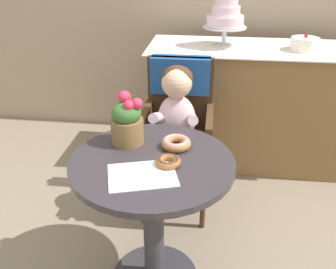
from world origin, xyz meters
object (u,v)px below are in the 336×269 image
(seated_child, at_px, (176,117))
(round_layer_cake, at_px, (305,44))
(donut_mid, at_px, (176,143))
(tiered_cake_stand, at_px, (225,17))
(donut_front, at_px, (168,161))
(cafe_table, at_px, (153,199))
(flower_vase, at_px, (127,120))
(wicker_chair, at_px, (179,112))

(seated_child, distance_m, round_layer_cake, 1.10)
(donut_mid, height_order, tiered_cake_stand, tiered_cake_stand)
(donut_front, xyz_separation_m, tiered_cake_stand, (0.23, 1.33, 0.36))
(cafe_table, xyz_separation_m, flower_vase, (-0.14, 0.14, 0.32))
(seated_child, distance_m, donut_mid, 0.43)
(donut_mid, relative_size, round_layer_cake, 0.72)
(cafe_table, height_order, round_layer_cake, round_layer_cake)
(cafe_table, distance_m, round_layer_cake, 1.57)
(flower_vase, height_order, round_layer_cake, round_layer_cake)
(wicker_chair, bearing_deg, round_layer_cake, 30.88)
(cafe_table, relative_size, tiered_cake_stand, 2.20)
(round_layer_cake, bearing_deg, donut_mid, -123.63)
(donut_mid, bearing_deg, wicker_chair, 94.52)
(donut_mid, distance_m, round_layer_cake, 1.37)
(cafe_table, height_order, wicker_chair, wicker_chair)
(wicker_chair, relative_size, flower_vase, 3.89)
(wicker_chair, distance_m, round_layer_cake, 1.02)
(seated_child, relative_size, flower_vase, 2.96)
(donut_front, xyz_separation_m, donut_mid, (0.02, 0.16, 0.00))
(wicker_chair, height_order, flower_vase, flower_vase)
(tiered_cake_stand, height_order, round_layer_cake, tiered_cake_stand)
(cafe_table, distance_m, donut_front, 0.24)
(tiered_cake_stand, bearing_deg, wicker_chair, -113.19)
(round_layer_cake, bearing_deg, wicker_chair, -145.33)
(tiered_cake_stand, bearing_deg, flower_vase, -110.81)
(seated_child, relative_size, donut_front, 6.69)
(tiered_cake_stand, bearing_deg, cafe_table, -103.02)
(flower_vase, xyz_separation_m, tiered_cake_stand, (0.44, 1.16, 0.27))
(donut_mid, bearing_deg, cafe_table, -126.24)
(seated_child, height_order, donut_front, seated_child)
(seated_child, bearing_deg, flower_vase, -114.50)
(wicker_chair, distance_m, donut_mid, 0.59)
(flower_vase, bearing_deg, tiered_cake_stand, 69.19)
(donut_front, bearing_deg, tiered_cake_stand, 80.32)
(cafe_table, bearing_deg, donut_mid, 53.76)
(wicker_chair, height_order, donut_mid, wicker_chair)
(flower_vase, bearing_deg, round_layer_cake, 48.52)
(seated_child, height_order, donut_mid, seated_child)
(cafe_table, bearing_deg, wicker_chair, 86.34)
(cafe_table, bearing_deg, tiered_cake_stand, 76.98)
(donut_front, distance_m, tiered_cake_stand, 1.40)
(cafe_table, height_order, flower_vase, flower_vase)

